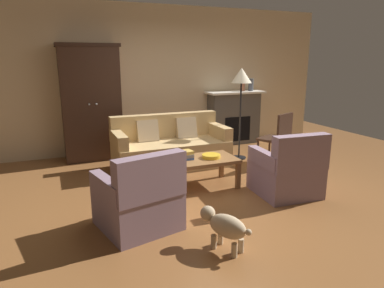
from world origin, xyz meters
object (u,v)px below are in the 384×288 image
(couch, at_px, (170,148))
(book_stack, at_px, (184,155))
(fruit_bowl, at_px, (211,156))
(mantel_vase_slate, at_px, (251,85))
(armoire, at_px, (91,103))
(floor_lamp, at_px, (241,81))
(fireplace, at_px, (234,117))
(armchair_near_left, at_px, (140,201))
(side_chair_wooden, at_px, (278,135))
(dog, at_px, (225,226))
(mantel_vase_terracotta, at_px, (243,87))
(armchair_near_right, at_px, (287,172))
(coffee_table, at_px, (198,163))

(couch, distance_m, book_stack, 1.09)
(couch, bearing_deg, fruit_bowl, -78.70)
(mantel_vase_slate, bearing_deg, armoire, -178.97)
(fruit_bowl, relative_size, floor_lamp, 0.16)
(fireplace, xyz_separation_m, armchair_near_left, (-2.83, -3.06, -0.25))
(side_chair_wooden, xyz_separation_m, dog, (-2.13, -2.13, -0.27))
(book_stack, relative_size, mantel_vase_slate, 1.01)
(mantel_vase_terracotta, xyz_separation_m, side_chair_wooden, (-0.23, -1.64, -0.69))
(mantel_vase_slate, bearing_deg, dog, -124.15)
(armchair_near_right, bearing_deg, dog, -147.08)
(couch, xyz_separation_m, book_stack, (-0.16, -1.07, 0.16))
(coffee_table, relative_size, dog, 2.10)
(mantel_vase_terracotta, distance_m, mantel_vase_slate, 0.20)
(couch, bearing_deg, coffee_table, -88.42)
(couch, xyz_separation_m, armchair_near_left, (-1.03, -2.02, -0.00))
(mantel_vase_slate, bearing_deg, armchair_near_right, -111.83)
(fruit_bowl, distance_m, armchair_near_left, 1.54)
(fireplace, xyz_separation_m, armoire, (-2.95, -0.08, 0.46))
(armchair_near_left, xyz_separation_m, floor_lamp, (2.34, 1.97, 1.10))
(mantel_vase_terracotta, distance_m, armchair_near_left, 4.37)
(fireplace, bearing_deg, mantel_vase_slate, -2.70)
(book_stack, distance_m, dog, 1.71)
(fireplace, xyz_separation_m, coffee_table, (-1.77, -2.16, -0.20))
(book_stack, distance_m, side_chair_wooden, 1.96)
(armoire, bearing_deg, mantel_vase_terracotta, 1.10)
(mantel_vase_terracotta, bearing_deg, side_chair_wooden, -97.81)
(couch, relative_size, armchair_near_left, 2.07)
(armoire, relative_size, dog, 3.91)
(coffee_table, bearing_deg, mantel_vase_slate, 44.99)
(armoire, relative_size, fruit_bowl, 7.79)
(mantel_vase_terracotta, bearing_deg, book_stack, -135.52)
(fireplace, height_order, fruit_bowl, fireplace)
(coffee_table, height_order, armchair_near_left, armchair_near_left)
(couch, relative_size, side_chair_wooden, 2.14)
(side_chair_wooden, relative_size, dog, 1.72)
(armoire, height_order, mantel_vase_slate, armoire)
(fruit_bowl, height_order, book_stack, book_stack)
(armoire, bearing_deg, fireplace, 1.51)
(coffee_table, bearing_deg, fruit_bowl, -7.39)
(coffee_table, xyz_separation_m, dog, (-0.41, -1.63, -0.12))
(fruit_bowl, distance_m, book_stack, 0.39)
(mantel_vase_terracotta, distance_m, dog, 4.55)
(couch, bearing_deg, armchair_near_right, -60.63)
(mantel_vase_slate, bearing_deg, armchair_near_left, -136.47)
(armoire, xyz_separation_m, coffee_table, (1.18, -2.09, -0.66))
(couch, relative_size, mantel_vase_slate, 7.51)
(mantel_vase_slate, height_order, dog, mantel_vase_slate)
(armchair_near_right, bearing_deg, coffee_table, 144.54)
(dog, bearing_deg, mantel_vase_slate, 55.85)
(book_stack, bearing_deg, floor_lamp, 34.68)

